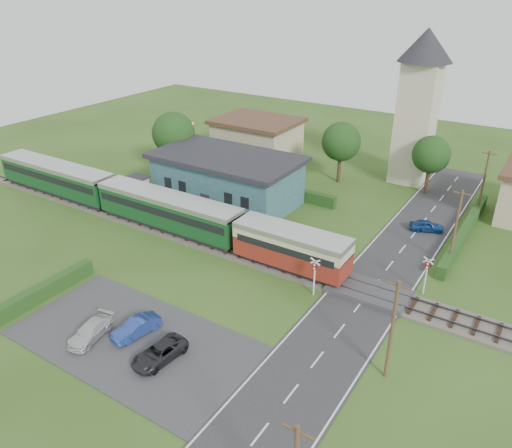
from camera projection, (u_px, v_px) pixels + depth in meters
The scene contains 30 objects.
ground at pixel (248, 269), 42.51m from camera, with size 120.00×120.00×0.00m, color #2D4C19.
railway_track at pixel (261, 258), 43.97m from camera, with size 76.00×3.20×0.49m.
road at pixel (358, 306), 37.67m from camera, with size 6.00×70.00×0.05m, color #28282B.
car_park at pixel (134, 340), 34.15m from camera, with size 17.00×9.00×0.08m, color #333335.
crossing_deck at pixel (368, 292), 39.09m from camera, with size 6.20×3.40×0.45m, color #333335.
platform at pixel (195, 218), 51.17m from camera, with size 30.00×3.00×0.45m, color gray.
equipment_hut at pixel (137, 188), 54.35m from camera, with size 2.30×2.30×2.55m.
station_building at pixel (227, 178), 54.45m from camera, with size 16.00×9.00×5.30m.
train at pixel (144, 203), 49.69m from camera, with size 43.20×2.90×3.40m.
church_tower at pixel (419, 96), 56.72m from camera, with size 6.00×6.00×17.60m.
house_west at pixel (257, 139), 67.40m from camera, with size 10.80×8.80×5.50m.
hedge_carpark at pixel (44, 291), 38.49m from camera, with size 0.80×9.00×1.20m, color #193814.
hedge_roadside at pixel (465, 232), 47.47m from camera, with size 0.80×18.00×1.20m, color #193814.
hedge_station at pixel (250, 183), 58.76m from camera, with size 22.00×0.80×1.30m, color #193814.
tree_a at pixel (174, 134), 60.36m from camera, with size 5.20×5.20×8.00m.
tree_b at pixel (341, 142), 58.63m from camera, with size 4.60×4.60×7.34m.
tree_c at pixel (431, 155), 55.47m from camera, with size 4.20×4.20×6.78m.
utility_pole_b at pixel (392, 329), 29.51m from camera, with size 1.40×0.22×7.00m.
utility_pole_c at pixel (456, 227), 41.60m from camera, with size 1.40×0.22×7.00m.
utility_pole_d at pixel (483, 183), 50.67m from camera, with size 1.40×0.22×7.00m.
crossing_signal_near at pixel (315, 271), 38.16m from camera, with size 0.84×0.28×3.28m.
crossing_signal_far at pixel (427, 270), 38.31m from camera, with size 0.84×0.28×3.28m.
streetlamp_west at pixel (193, 138), 66.89m from camera, with size 0.30×0.30×5.15m.
streetlamp_east at pixel (509, 177), 53.83m from camera, with size 0.30×0.30×5.15m.
car_on_road at pixel (427, 226), 48.67m from camera, with size 1.29×3.21×1.09m, color navy.
car_park_blue at pixel (136, 327), 34.37m from camera, with size 1.24×3.56×1.17m, color navy.
car_park_silver at pixel (90, 331), 34.09m from camera, with size 1.54×3.78×1.10m, color silver.
car_park_dark at pixel (159, 353), 32.12m from camera, with size 1.79×3.89×1.08m, color #232226.
pedestrian_near at pixel (249, 228), 46.61m from camera, with size 0.63×0.41×1.73m, color gray.
pedestrian_far at pixel (143, 193), 54.48m from camera, with size 0.79×0.61×1.62m, color gray.
Camera 1 is at (20.17, -30.31, 22.29)m, focal length 35.00 mm.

